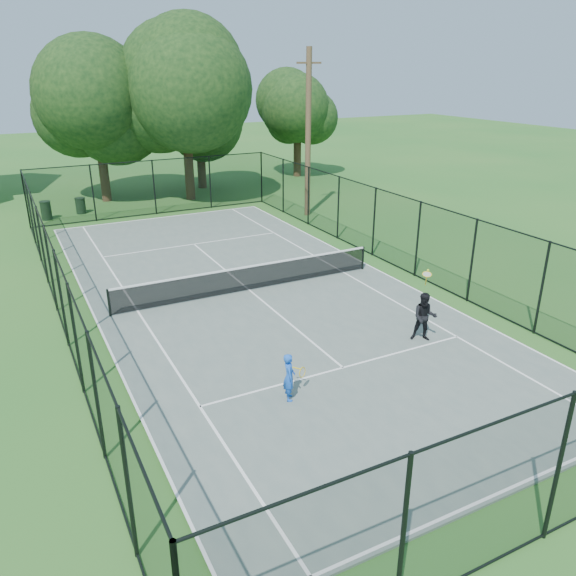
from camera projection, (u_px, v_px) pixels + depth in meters
name	position (u px, v px, depth m)	size (l,w,h in m)	color
ground	(249.00, 292.00, 20.67)	(120.00, 120.00, 0.00)	#246221
tennis_court	(249.00, 291.00, 20.66)	(11.00, 24.00, 0.06)	#56655E
tennis_net	(249.00, 277.00, 20.46)	(10.08, 0.08, 0.95)	black
fence	(248.00, 253.00, 20.12)	(13.10, 26.10, 3.00)	black
tree_near_left	(97.00, 113.00, 32.56)	(6.46, 6.46, 8.43)	#332114
tree_near_mid	(185.00, 101.00, 32.76)	(7.21, 7.21, 9.43)	#332114
tree_near_right	(199.00, 115.00, 36.42)	(5.38, 5.38, 7.43)	#332114
tree_far_right	(298.00, 119.00, 40.62)	(5.01, 5.01, 6.63)	#332114
trash_bin_left	(46.00, 210.00, 30.06)	(0.58, 0.58, 1.02)	black
trash_bin_right	(81.00, 206.00, 31.38)	(0.58, 0.58, 0.89)	black
utility_pole	(308.00, 134.00, 29.64)	(1.40, 0.30, 8.65)	#4C3823
player_blue	(289.00, 377.00, 13.73)	(0.80, 0.53, 1.24)	blue
player_black	(425.00, 317.00, 16.66)	(0.92, 0.93, 2.07)	black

